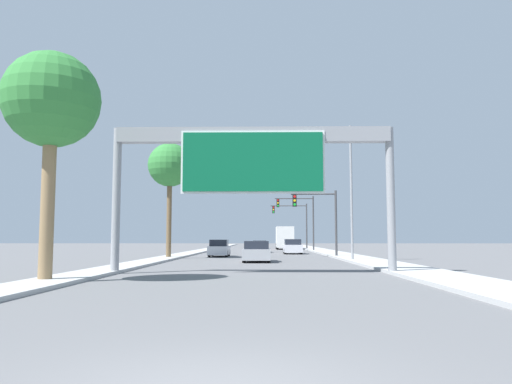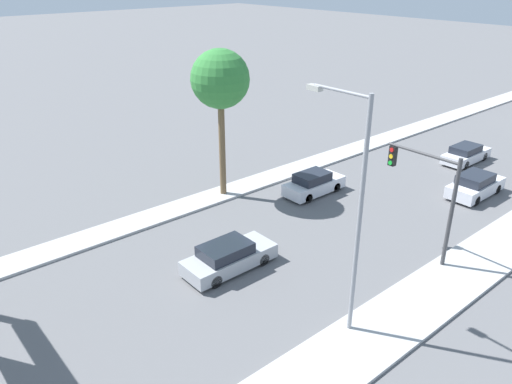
# 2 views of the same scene
# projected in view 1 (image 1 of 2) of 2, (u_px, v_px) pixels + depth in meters

# --- Properties ---
(sidewalk_right) EXTENTS (3.00, 120.00, 0.15)m
(sidewalk_right) POSITION_uv_depth(u_px,v_px,m) (320.00, 250.00, 64.77)
(sidewalk_right) COLOR #B0B0B0
(sidewalk_right) RESTS_ON ground
(median_strip_left) EXTENTS (2.00, 120.00, 0.15)m
(median_strip_left) POSITION_uv_depth(u_px,v_px,m) (205.00, 250.00, 65.02)
(median_strip_left) COLOR #B0B0B0
(median_strip_left) RESTS_ON ground
(sign_gantry) EXTENTS (13.29, 0.73, 6.87)m
(sign_gantry) POSITION_uv_depth(u_px,v_px,m) (253.00, 156.00, 23.45)
(sign_gantry) COLOR gray
(sign_gantry) RESTS_ON ground
(car_mid_right) EXTENTS (1.89, 4.76, 1.45)m
(car_mid_right) POSITION_uv_depth(u_px,v_px,m) (257.00, 252.00, 34.85)
(car_mid_right) COLOR #A5A8AD
(car_mid_right) RESTS_ON ground
(car_near_center) EXTENTS (1.87, 4.43, 1.53)m
(car_near_center) POSITION_uv_depth(u_px,v_px,m) (293.00, 247.00, 52.24)
(car_near_center) COLOR silver
(car_near_center) RESTS_ON ground
(car_far_right) EXTENTS (1.72, 4.30, 1.51)m
(car_far_right) POSITION_uv_depth(u_px,v_px,m) (219.00, 249.00, 44.58)
(car_far_right) COLOR silver
(car_far_right) RESTS_ON ground
(car_near_left) EXTENTS (1.72, 4.47, 1.37)m
(car_near_left) POSITION_uv_depth(u_px,v_px,m) (260.00, 247.00, 57.53)
(car_near_left) COLOR silver
(car_near_left) RESTS_ON ground
(truck_box_primary) EXTENTS (2.45, 8.00, 3.28)m
(truck_box_primary) POSITION_uv_depth(u_px,v_px,m) (284.00, 238.00, 73.18)
(truck_box_primary) COLOR red
(truck_box_primary) RESTS_ON ground
(traffic_light_near_intersection) EXTENTS (3.99, 0.32, 5.77)m
(traffic_light_near_intersection) POSITION_uv_depth(u_px,v_px,m) (321.00, 212.00, 43.25)
(traffic_light_near_intersection) COLOR #3D3D3F
(traffic_light_near_intersection) RESTS_ON ground
(traffic_light_mid_block) EXTENTS (4.96, 0.32, 6.96)m
(traffic_light_mid_block) POSITION_uv_depth(u_px,v_px,m) (301.00, 214.00, 63.24)
(traffic_light_mid_block) COLOR #3D3D3F
(traffic_light_mid_block) RESTS_ON ground
(traffic_light_far_intersection) EXTENTS (5.38, 0.32, 6.68)m
(traffic_light_far_intersection) POSITION_uv_depth(u_px,v_px,m) (295.00, 218.00, 73.19)
(traffic_light_far_intersection) COLOR #3D3D3F
(traffic_light_far_intersection) RESTS_ON ground
(palm_tree_foreground) EXTENTS (3.66, 3.66, 8.75)m
(palm_tree_foreground) POSITION_uv_depth(u_px,v_px,m) (52.00, 103.00, 18.99)
(palm_tree_foreground) COLOR #8C704C
(palm_tree_foreground) RESTS_ON ground
(palm_tree_background) EXTENTS (3.56, 3.56, 9.38)m
(palm_tree_background) POSITION_uv_depth(u_px,v_px,m) (170.00, 166.00, 40.65)
(palm_tree_background) COLOR brown
(palm_tree_background) RESTS_ON ground
(street_lamp_right) EXTENTS (2.97, 0.28, 9.87)m
(street_lamp_right) POSITION_uv_depth(u_px,v_px,m) (346.00, 181.00, 36.19)
(street_lamp_right) COLOR gray
(street_lamp_right) RESTS_ON ground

